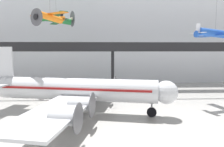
% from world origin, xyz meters
% --- Properties ---
extents(ground_plane, '(260.00, 260.00, 0.00)m').
position_xyz_m(ground_plane, '(0.00, 0.00, 0.00)').
color(ground_plane, '#9E9B96').
extents(hangar_back_wall, '(140.00, 3.00, 24.31)m').
position_xyz_m(hangar_back_wall, '(0.00, 40.42, 12.15)').
color(hangar_back_wall, silver).
rests_on(hangar_back_wall, ground).
extents(mezzanine_walkway, '(110.00, 3.20, 10.67)m').
position_xyz_m(mezzanine_walkway, '(0.00, 29.53, 8.99)').
color(mezzanine_walkway, black).
rests_on(mezzanine_walkway, ground).
extents(airliner_silver_main, '(28.19, 32.50, 9.48)m').
position_xyz_m(airliner_silver_main, '(-6.16, 11.16, 3.38)').
color(airliner_silver_main, silver).
rests_on(airliner_silver_main, ground).
extents(suspended_plane_green_biplane, '(7.91, 9.01, 6.47)m').
position_xyz_m(suspended_plane_green_biplane, '(-11.84, 26.94, 15.29)').
color(suspended_plane_green_biplane, '#1E6B33').
extents(suspended_plane_orange_highwing, '(6.87, 6.28, 7.81)m').
position_xyz_m(suspended_plane_orange_highwing, '(-10.78, 16.87, 14.30)').
color(suspended_plane_orange_highwing, orange).
extents(suspended_plane_blue_trainer, '(7.37, 8.88, 9.96)m').
position_xyz_m(suspended_plane_blue_trainer, '(15.52, 14.73, 11.60)').
color(suspended_plane_blue_trainer, '#1E4CAD').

